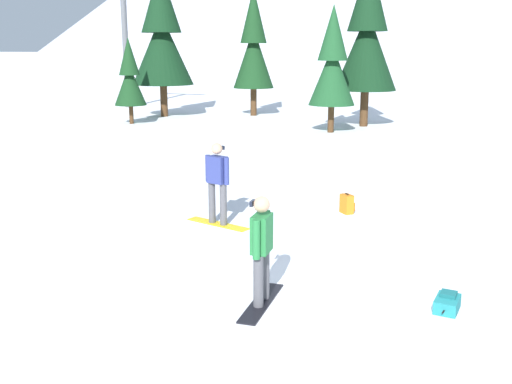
# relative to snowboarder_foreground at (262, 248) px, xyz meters

# --- Properties ---
(ground_plane) EXTENTS (800.00, 800.00, 0.00)m
(ground_plane) POSITION_rel_snowboarder_foreground_xyz_m (1.11, 1.48, -0.87)
(ground_plane) COLOR white
(snowboarder_foreground) EXTENTS (0.40, 1.55, 1.65)m
(snowboarder_foreground) POSITION_rel_snowboarder_foreground_xyz_m (0.00, 0.00, 0.00)
(snowboarder_foreground) COLOR black
(snowboarder_foreground) RESTS_ON ground_plane
(snowboarder_midground) EXTENTS (1.57, 0.68, 1.78)m
(snowboarder_midground) POSITION_rel_snowboarder_foreground_xyz_m (-2.39, 3.54, 0.08)
(snowboarder_midground) COLOR yellow
(snowboarder_midground) RESTS_ON ground_plane
(backpack_teal) EXTENTS (0.37, 0.54, 0.29)m
(backpack_teal) POSITION_rel_snowboarder_foreground_xyz_m (2.60, 0.74, -0.74)
(backpack_teal) COLOR #1E7A7F
(backpack_teal) RESTS_ON ground_plane
(backpack_orange) EXTENTS (0.38, 0.38, 0.47)m
(backpack_orange) POSITION_rel_snowboarder_foreground_xyz_m (-0.02, 5.49, -0.65)
(backpack_orange) COLOR orange
(backpack_orange) RESTS_ON ground_plane
(pine_tree_young) EXTENTS (2.23, 2.23, 6.95)m
(pine_tree_young) POSITION_rel_snowboarder_foreground_xyz_m (-9.79, 23.90, 2.91)
(pine_tree_young) COLOR #472D19
(pine_tree_young) RESTS_ON ground_plane
(pine_tree_twin) EXTENTS (2.94, 2.94, 7.85)m
(pine_tree_twin) POSITION_rel_snowboarder_foreground_xyz_m (-3.04, 21.48, 3.41)
(pine_tree_twin) COLOR #472D19
(pine_tree_twin) RESTS_ON ground_plane
(pine_tree_leaning) EXTENTS (2.05, 2.05, 5.57)m
(pine_tree_leaning) POSITION_rel_snowboarder_foreground_xyz_m (-3.95, 18.71, 2.17)
(pine_tree_leaning) COLOR #472D19
(pine_tree_leaning) RESTS_ON ground_plane
(pine_tree_broad) EXTENTS (3.32, 3.32, 7.92)m
(pine_tree_broad) POSITION_rel_snowboarder_foreground_xyz_m (-14.22, 21.63, 3.45)
(pine_tree_broad) COLOR #472D19
(pine_tree_broad) RESTS_ON ground_plane
(pine_tree_slender) EXTENTS (1.58, 1.58, 4.22)m
(pine_tree_slender) POSITION_rel_snowboarder_foreground_xyz_m (-14.05, 18.10, 1.43)
(pine_tree_slender) COLOR #472D19
(pine_tree_slender) RESTS_ON ground_plane
(ski_lift_tower) EXTENTS (3.62, 0.36, 8.72)m
(ski_lift_tower) POSITION_rel_snowboarder_foreground_xyz_m (-19.04, 25.40, 4.24)
(ski_lift_tower) COLOR #595B60
(ski_lift_tower) RESTS_ON ground_plane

